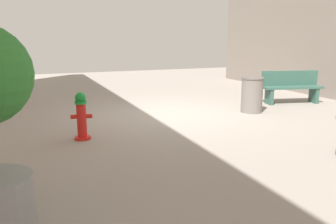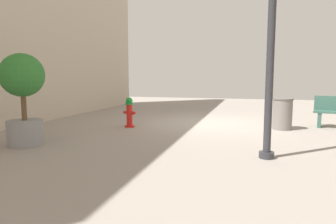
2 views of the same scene
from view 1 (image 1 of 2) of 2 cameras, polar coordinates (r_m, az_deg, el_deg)
name	(u,v)px [view 1 (image 1 of 2)]	position (r m, az deg, el deg)	size (l,w,h in m)	color
ground_plane	(168,114)	(8.68, 0.03, -0.35)	(23.40, 23.40, 0.00)	gray
fire_hydrant	(81,116)	(6.65, -14.27, -0.62)	(0.41, 0.38, 0.91)	red
bench_near	(291,86)	(10.73, 19.90, 4.06)	(1.83, 0.83, 0.95)	#33594C
trash_bin	(252,95)	(9.10, 13.85, 2.80)	(0.57, 0.57, 0.91)	slate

